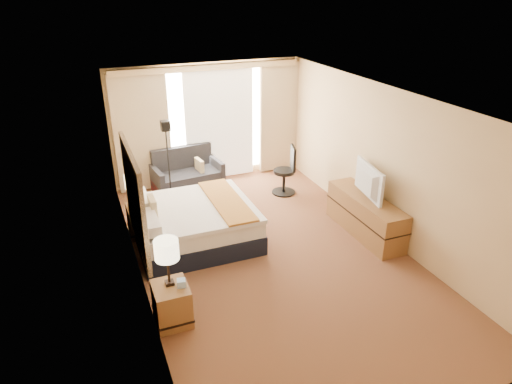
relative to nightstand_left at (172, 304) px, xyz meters
name	(u,v)px	position (x,y,z in m)	size (l,w,h in m)	color
floor	(270,253)	(1.87, 1.05, -0.28)	(4.20, 7.00, 0.02)	#561B18
ceiling	(273,98)	(1.87, 1.05, 2.33)	(4.20, 7.00, 0.02)	white
wall_back	(208,123)	(1.87, 4.55, 1.02)	(4.20, 0.02, 2.60)	#E2C289
wall_front	(427,325)	(1.87, -2.45, 1.02)	(4.20, 0.02, 2.60)	#E2C289
wall_left	(134,204)	(-0.23, 1.05, 1.02)	(0.02, 7.00, 2.60)	#E2C289
wall_right	(384,163)	(3.97, 1.05, 1.02)	(0.02, 7.00, 2.60)	#E2C289
headboard	(135,199)	(-0.19, 1.25, 1.01)	(0.06, 1.85, 1.50)	black
nightstand_left	(172,304)	(0.00, 0.00, 0.00)	(0.45, 0.52, 0.55)	brown
nightstand_right	(141,220)	(0.00, 2.50, 0.00)	(0.45, 0.52, 0.55)	brown
media_dresser	(365,215)	(3.70, 1.05, 0.07)	(0.50, 1.80, 0.70)	brown
window	(219,121)	(2.12, 4.52, 1.04)	(2.30, 0.02, 2.30)	white
curtains	(209,119)	(1.87, 4.44, 1.13)	(4.12, 0.19, 2.56)	beige
bed	(194,223)	(0.81, 1.90, 0.07)	(1.96, 1.80, 0.95)	black
loveseat	(187,177)	(1.23, 4.09, 0.02)	(1.52, 0.94, 0.90)	#501618
floor_lamp	(167,148)	(0.72, 3.35, 0.99)	(0.23, 0.23, 1.78)	black
desk_chair	(287,173)	(3.14, 3.13, 0.19)	(0.51, 0.50, 1.04)	black
lamp_left	(167,251)	(0.01, 0.06, 0.78)	(0.31, 0.31, 0.66)	black
lamp_right	(133,182)	(-0.06, 2.48, 0.76)	(0.30, 0.30, 0.62)	black
tissue_box	(181,283)	(0.14, -0.05, 0.32)	(0.11, 0.11, 0.10)	#94B4E4
telephone	(146,199)	(0.14, 2.68, 0.31)	(0.16, 0.13, 0.06)	black
television	(364,181)	(3.65, 1.14, 0.71)	(1.00, 0.13, 0.58)	black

